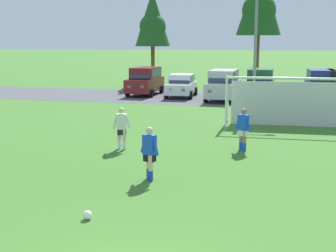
# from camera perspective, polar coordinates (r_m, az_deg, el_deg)

# --- Properties ---
(ground_plane) EXTENTS (400.00, 400.00, 0.00)m
(ground_plane) POSITION_cam_1_polar(r_m,az_deg,el_deg) (21.96, 7.55, -0.50)
(ground_plane) COLOR #3D7028
(parking_lot_strip) EXTENTS (52.00, 8.40, 0.01)m
(parking_lot_strip) POSITION_cam_1_polar(r_m,az_deg,el_deg) (33.85, 9.90, 3.31)
(parking_lot_strip) COLOR #4C4C51
(parking_lot_strip) RESTS_ON ground
(soccer_ball) EXTENTS (0.22, 0.22, 0.22)m
(soccer_ball) POSITION_cam_1_polar(r_m,az_deg,el_deg) (11.20, -10.01, -10.86)
(soccer_ball) COLOR white
(soccer_ball) RESTS_ON ground
(soccer_goal) EXTENTS (7.50, 2.29, 2.57)m
(soccer_goal) POSITION_cam_1_polar(r_m,az_deg,el_deg) (23.32, 16.44, 3.02)
(soccer_goal) COLOR white
(soccer_goal) RESTS_ON ground
(player_striker_near) EXTENTS (0.75, 0.34, 1.64)m
(player_striker_near) POSITION_cam_1_polar(r_m,az_deg,el_deg) (17.86, -5.79, -0.32)
(player_striker_near) COLOR beige
(player_striker_near) RESTS_ON ground
(player_defender_far) EXTENTS (0.69, 0.41, 1.64)m
(player_defender_far) POSITION_cam_1_polar(r_m,az_deg,el_deg) (13.85, -2.31, -3.44)
(player_defender_far) COLOR beige
(player_defender_far) RESTS_ON ground
(player_winger_left) EXTENTS (0.66, 0.46, 1.64)m
(player_winger_left) POSITION_cam_1_polar(r_m,az_deg,el_deg) (17.79, 9.34, -0.44)
(player_winger_left) COLOR #936B4C
(player_winger_left) RESTS_ON ground
(parked_car_slot_far_left) EXTENTS (2.18, 4.62, 2.16)m
(parked_car_slot_far_left) POSITION_cam_1_polar(r_m,az_deg,el_deg) (36.04, -2.86, 5.65)
(parked_car_slot_far_left) COLOR maroon
(parked_car_slot_far_left) RESTS_ON ground
(parked_car_slot_left) EXTENTS (2.18, 4.28, 1.72)m
(parked_car_slot_left) POSITION_cam_1_polar(r_m,az_deg,el_deg) (34.70, 1.69, 5.08)
(parked_car_slot_left) COLOR silver
(parked_car_slot_left) RESTS_ON ground
(parked_car_slot_center_left) EXTENTS (2.27, 4.67, 2.16)m
(parked_car_slot_center_left) POSITION_cam_1_polar(r_m,az_deg,el_deg) (32.88, 6.90, 5.12)
(parked_car_slot_center_left) COLOR #B2B2BC
(parked_car_slot_center_left) RESTS_ON ground
(parked_car_slot_center) EXTENTS (2.17, 4.61, 2.16)m
(parked_car_slot_center) POSITION_cam_1_polar(r_m,az_deg,el_deg) (34.73, 11.43, 5.28)
(parked_car_slot_center) COLOR #194C2D
(parked_car_slot_center) RESTS_ON ground
(parked_car_slot_center_right) EXTENTS (2.29, 4.68, 2.16)m
(parked_car_slot_center_right) POSITION_cam_1_polar(r_m,az_deg,el_deg) (34.95, 18.50, 4.97)
(parked_car_slot_center_right) COLOR navy
(parked_car_slot_center_right) RESTS_ON ground
(tree_left_edge) EXTENTS (3.33, 3.33, 8.88)m
(tree_left_edge) POSITION_cam_1_polar(r_m,az_deg,el_deg) (44.15, -1.93, 13.03)
(tree_left_edge) COLOR brown
(tree_left_edge) RESTS_ON ground
(tree_mid_left) EXTENTS (4.26, 4.26, 11.37)m
(tree_mid_left) POSITION_cam_1_polar(r_m,az_deg,el_deg) (45.61, 11.30, 14.92)
(tree_mid_left) COLOR brown
(tree_mid_left) RESTS_ON ground
(street_lamp) EXTENTS (2.00, 0.32, 7.83)m
(street_lamp) POSITION_cam_1_polar(r_m,az_deg,el_deg) (28.08, 11.20, 10.10)
(street_lamp) COLOR slate
(street_lamp) RESTS_ON ground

